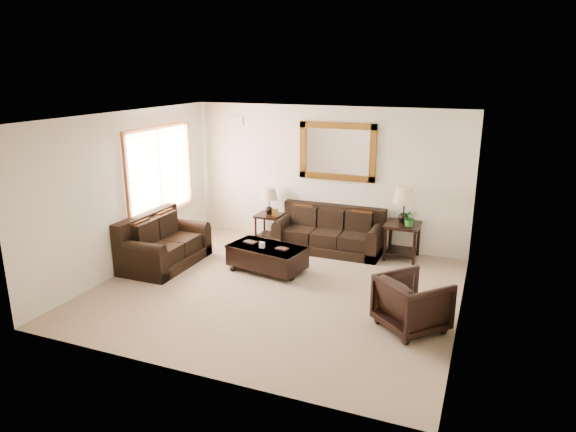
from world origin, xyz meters
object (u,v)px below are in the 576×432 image
at_px(coffee_table, 267,256).
at_px(armchair, 413,301).
at_px(sofa, 329,235).
at_px(loveseat, 162,246).
at_px(end_table_left, 269,206).
at_px(end_table_right, 404,212).

xyz_separation_m(coffee_table, armchair, (2.63, -1.16, 0.13)).
xyz_separation_m(sofa, loveseat, (-2.53, -1.83, 0.03)).
relative_size(end_table_left, end_table_right, 0.81).
bearing_deg(coffee_table, armchair, -13.11).
bearing_deg(armchair, sofa, -10.58).
bearing_deg(armchair, loveseat, 32.75).
bearing_deg(loveseat, end_table_left, -32.03).
relative_size(end_table_left, coffee_table, 0.77).
height_order(loveseat, armchair, loveseat).
distance_m(coffee_table, armchair, 2.88).
bearing_deg(end_table_right, armchair, -77.32).
bearing_deg(armchair, coffee_table, 18.44).
height_order(end_table_left, coffee_table, end_table_left).
bearing_deg(end_table_left, armchair, -39.49).
distance_m(sofa, loveseat, 3.12).
xyz_separation_m(loveseat, armchair, (4.49, -0.75, 0.07)).
relative_size(end_table_right, coffee_table, 0.95).
relative_size(sofa, end_table_right, 1.50).
relative_size(loveseat, coffee_table, 1.14).
xyz_separation_m(sofa, coffee_table, (-0.67, -1.42, -0.02)).
xyz_separation_m(end_table_right, armchair, (0.59, -2.64, -0.47)).
bearing_deg(end_table_left, loveseat, -122.03).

